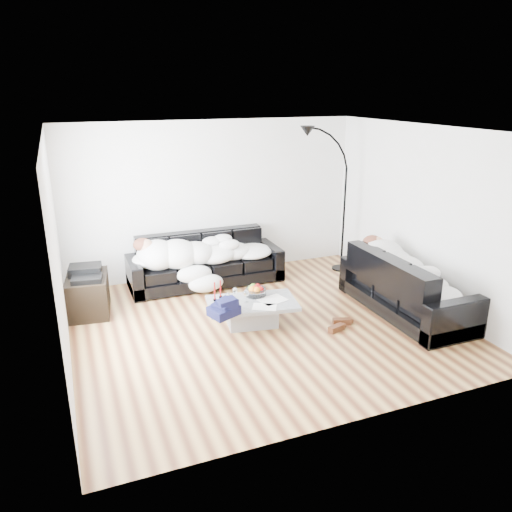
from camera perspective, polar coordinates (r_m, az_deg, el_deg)
name	(u,v)px	position (r m, az deg, el deg)	size (l,w,h in m)	color
ground	(264,325)	(6.89, 0.93, -7.85)	(5.00, 5.00, 0.00)	brown
wall_back	(213,199)	(8.48, -4.88, 6.50)	(5.00, 0.02, 2.60)	silver
wall_left	(57,256)	(5.97, -21.78, -0.05)	(0.02, 4.50, 2.60)	silver
wall_right	(422,216)	(7.70, 18.49, 4.35)	(0.02, 4.50, 2.60)	silver
ceiling	(265,130)	(6.19, 1.05, 14.23)	(5.00, 5.00, 0.00)	white
sofa_back	(205,260)	(8.20, -5.80, -0.44)	(2.49, 0.86, 0.81)	black
sofa_right	(407,284)	(7.41, 16.83, -3.08)	(2.14, 0.92, 0.86)	black
sleeper_back	(206,248)	(8.09, -5.75, 0.96)	(2.10, 0.73, 0.42)	silver
sleeper_right	(408,270)	(7.34, 16.98, -1.55)	(1.83, 0.77, 0.45)	silver
teal_cushion	(378,252)	(7.78, 13.72, 0.47)	(0.36, 0.30, 0.20)	#0A4446
coffee_table	(252,313)	(6.82, -0.45, -6.55)	(1.19, 0.69, 0.35)	#939699
fruit_bowl	(256,290)	(6.89, 0.00, -3.90)	(0.28, 0.28, 0.17)	white
wine_glass_a	(235,294)	(6.79, -2.41, -4.31)	(0.07, 0.07, 0.17)	white
wine_glass_b	(228,299)	(6.63, -3.24, -4.90)	(0.07, 0.07, 0.16)	white
wine_glass_c	(246,296)	(6.68, -1.11, -4.61)	(0.08, 0.08, 0.18)	white
candle_left	(215,292)	(6.74, -4.74, -4.08)	(0.05, 0.05, 0.27)	maroon
candle_right	(221,289)	(6.82, -4.08, -3.81)	(0.05, 0.05, 0.26)	maroon
newspaper_a	(273,300)	(6.79, 1.92, -5.01)	(0.36, 0.27, 0.01)	silver
newspaper_b	(265,307)	(6.58, 0.98, -5.80)	(0.31, 0.22, 0.01)	silver
navy_jacket	(227,303)	(6.29, -3.36, -5.35)	(0.37, 0.31, 0.19)	black
shoes	(339,325)	(6.88, 9.47, -7.75)	(0.41, 0.30, 0.09)	#472311
av_cabinet	(88,295)	(7.53, -18.63, -4.19)	(0.55, 0.81, 0.55)	black
stereo	(86,272)	(7.41, -18.90, -1.75)	(0.44, 0.34, 0.13)	black
floor_lamp	(344,209)	(8.74, 10.05, 5.34)	(0.80, 0.32, 2.21)	black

